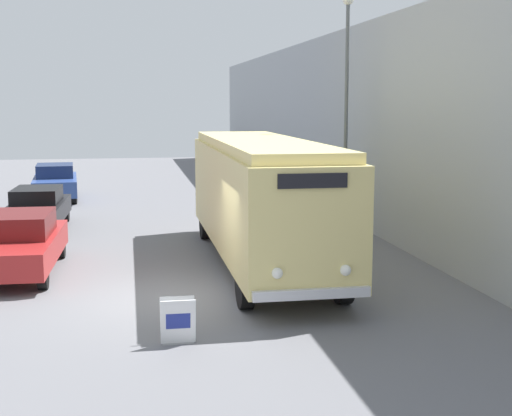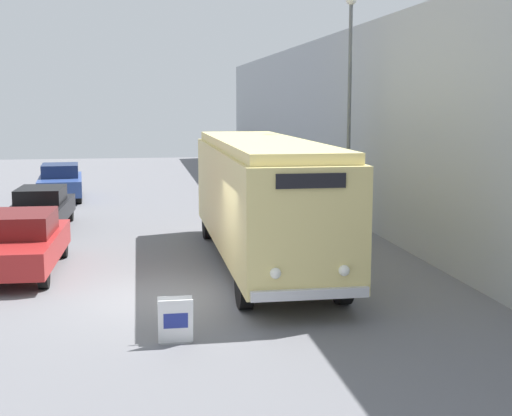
% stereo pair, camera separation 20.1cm
% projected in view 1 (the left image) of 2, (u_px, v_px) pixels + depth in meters
% --- Properties ---
extents(ground_plane, '(80.00, 80.00, 0.00)m').
position_uv_depth(ground_plane, '(172.00, 299.00, 15.68)').
color(ground_plane, slate).
extents(building_wall_right, '(0.30, 60.00, 6.92)m').
position_uv_depth(building_wall_right, '(348.00, 125.00, 26.14)').
color(building_wall_right, '#9EA3A8').
rests_on(building_wall_right, ground_plane).
extents(vintage_bus, '(2.44, 10.74, 3.32)m').
position_uv_depth(vintage_bus, '(261.00, 194.00, 18.64)').
color(vintage_bus, black).
rests_on(vintage_bus, ground_plane).
extents(sign_board, '(0.62, 0.31, 0.83)m').
position_uv_depth(sign_board, '(178.00, 321.00, 12.74)').
color(sign_board, gray).
rests_on(sign_board, ground_plane).
extents(streetlamp, '(0.36, 0.36, 7.63)m').
position_uv_depth(streetlamp, '(347.00, 85.00, 22.57)').
color(streetlamp, '#595E60').
rests_on(streetlamp, ground_plane).
extents(parked_car_near, '(2.08, 4.83, 1.52)m').
position_uv_depth(parked_car_near, '(17.00, 243.00, 17.90)').
color(parked_car_near, black).
rests_on(parked_car_near, ground_plane).
extents(parked_car_mid, '(1.88, 4.76, 1.42)m').
position_uv_depth(parked_car_mid, '(37.00, 208.00, 23.95)').
color(parked_car_mid, black).
rests_on(parked_car_mid, ground_plane).
extents(parked_car_far, '(2.16, 4.71, 1.56)m').
position_uv_depth(parked_car_far, '(55.00, 182.00, 31.34)').
color(parked_car_far, black).
rests_on(parked_car_far, ground_plane).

